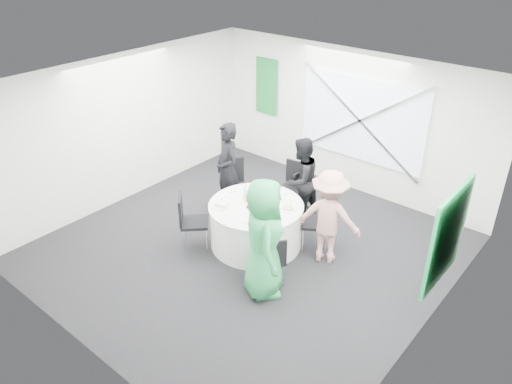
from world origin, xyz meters
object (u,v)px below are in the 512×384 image
Objects in this scene: person_woman_pink at (329,217)px; chair_front_right at (272,258)px; person_woman_green at (264,239)px; chair_front_left at (189,218)px; banquet_table at (256,225)px; green_water_bottle at (267,201)px; chair_back_right at (321,218)px; chair_back_left at (235,182)px; chair_back at (293,184)px; person_man_back at (301,180)px; person_man_back_left at (227,169)px; clear_water_bottle at (246,195)px.

chair_front_right is at bearing 56.96° from person_woman_pink.
chair_front_left is at bearing 41.84° from person_woman_green.
green_water_bottle reaches higher than banquet_table.
chair_front_right is at bearing -34.51° from chair_back_right.
chair_front_right is 0.46× the size of person_woman_green.
person_woman_green is at bearing -97.28° from chair_back_left.
person_woman_green is at bearing -34.90° from chair_back_right.
chair_back is 1.57m from person_woman_pink.
chair_back_right is 1.01m from person_man_back.
person_woman_green is at bearing 34.00° from chair_front_right.
person_woman_green is (1.65, -0.09, 0.35)m from chair_front_left.
person_woman_pink reaches higher than person_man_back.
person_man_back_left is 0.95× the size of person_woman_green.
banquet_table is 0.99× the size of person_man_back.
chair_front_left is 1.31m from green_water_bottle.
chair_front_left is 0.62× the size of person_man_back.
person_man_back is at bearing -68.48° from chair_front_left.
chair_back_left is at bearing -59.81° from person_man_back.
person_woman_pink is (2.16, -0.21, 0.19)m from chair_back_left.
banquet_table is 1.28m from chair_back.
person_man_back is (0.07, 1.15, 0.40)m from banquet_table.
clear_water_bottle is (0.80, -0.61, 0.27)m from chair_back_left.
chair_back_right is 0.63× the size of person_woman_pink.
person_woman_pink is 1.42m from clear_water_bottle.
chair_front_left is at bearing -114.48° from chair_back.
clear_water_bottle is (-1.08, 0.86, -0.05)m from person_woman_green.
person_woman_pink is (1.93, 1.16, 0.22)m from chair_front_left.
person_woman_green is (-0.03, -1.46, 0.33)m from chair_back_right.
banquet_table is 1.09m from chair_back_right.
banquet_table is 1.53× the size of chair_back_left.
green_water_bottle is (0.36, -1.22, 0.30)m from chair_back.
clear_water_bottle is at bearing -178.47° from banquet_table.
chair_front_left is 3.41× the size of clear_water_bottle.
chair_back is at bearing -22.56° from chair_back_left.
person_man_back reaches higher than banquet_table.
person_woman_green reaches higher than chair_front_left.
chair_back_left is 2.41m from person_woman_green.
person_woman_green is at bearing 25.01° from person_man_back.
person_man_back_left reaches higher than chair_back_right.
chair_front_right is (-0.01, -1.27, -0.09)m from chair_back_right.
chair_front_right is at bearing -46.34° from green_water_bottle.
green_water_bottle is (0.20, 0.03, 0.50)m from banquet_table.
chair_front_right is at bearing -6.09° from person_man_back_left.
green_water_bottle is at bearing 1.95° from person_woman_pink.
person_woman_green reaches higher than person_man_back_left.
person_woman_pink is at bearing 58.20° from person_man_back.
chair_back_left is 1.03× the size of chair_back_right.
chair_back_right is at bearing -143.00° from chair_front_right.
person_woman_green reaches higher than person_man_back.
chair_back_right is (1.91, -0.01, -0.02)m from chair_back_left.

